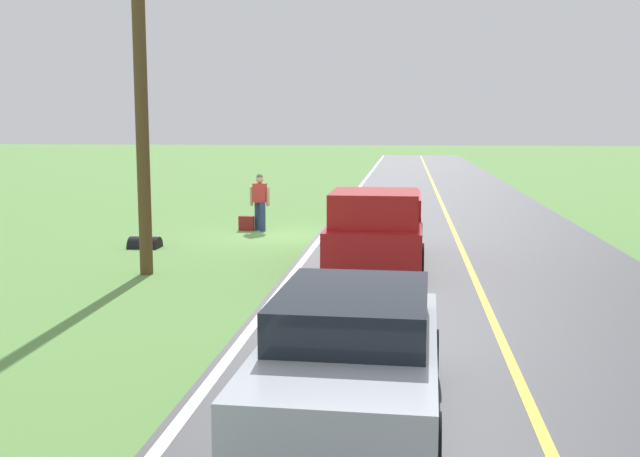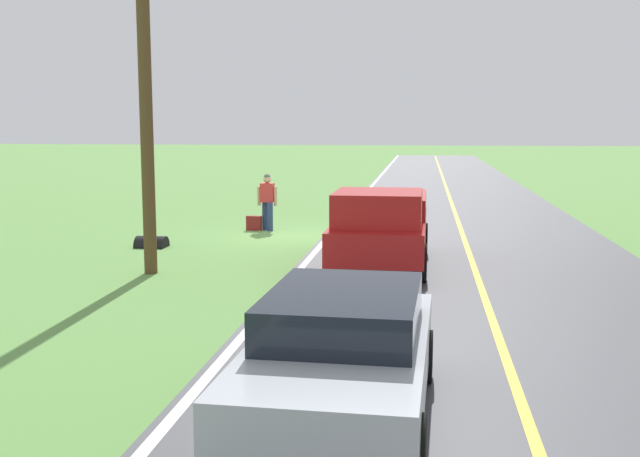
{
  "view_description": "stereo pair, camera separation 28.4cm",
  "coord_description": "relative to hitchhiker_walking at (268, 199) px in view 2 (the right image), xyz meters",
  "views": [
    {
      "loc": [
        -3.59,
        21.59,
        3.22
      ],
      "look_at": [
        -2.13,
        8.92,
        1.46
      ],
      "focal_mm": 42.21,
      "sensor_mm": 36.0,
      "label": 1
    },
    {
      "loc": [
        -3.87,
        21.55,
        3.22
      ],
      "look_at": [
        -2.13,
        8.92,
        1.46
      ],
      "focal_mm": 42.21,
      "sensor_mm": 36.0,
      "label": 2
    }
  ],
  "objects": [
    {
      "name": "ground_plane",
      "position": [
        -0.86,
        0.98,
        -0.98
      ],
      "size": [
        200.0,
        200.0,
        0.0
      ],
      "primitive_type": "plane",
      "color": "#609347"
    },
    {
      "name": "suitcase_carried",
      "position": [
        0.42,
        0.06,
        -0.76
      ],
      "size": [
        0.47,
        0.22,
        0.45
      ],
      "primitive_type": "cube",
      "rotation": [
        0.0,
        0.0,
        1.52
      ],
      "color": "maroon",
      "rests_on": "ground"
    },
    {
      "name": "road_surface",
      "position": [
        -5.91,
        0.98,
        -0.98
      ],
      "size": [
        8.14,
        120.0,
        0.0
      ],
      "primitive_type": "cube",
      "color": "#47474C",
      "rests_on": "ground"
    },
    {
      "name": "drainage_culvert",
      "position": [
        2.4,
        3.61,
        -0.98
      ],
      "size": [
        0.8,
        0.6,
        0.6
      ],
      "primitive_type": "cylinder",
      "rotation": [
        0.0,
        1.57,
        0.0
      ],
      "color": "black",
      "rests_on": "ground"
    },
    {
      "name": "utility_pole_roadside",
      "position": [
        1.15,
        7.01,
        2.83
      ],
      "size": [
        0.28,
        0.28,
        7.63
      ],
      "primitive_type": "cylinder",
      "color": "brown",
      "rests_on": "ground"
    },
    {
      "name": "pickup_truck_passing",
      "position": [
        -3.8,
        5.68,
        -0.01
      ],
      "size": [
        2.14,
        5.42,
        1.82
      ],
      "color": "#B21919",
      "rests_on": "ground"
    },
    {
      "name": "lane_edge_line",
      "position": [
        -2.02,
        0.98,
        -0.98
      ],
      "size": [
        0.16,
        117.6,
        0.0
      ],
      "primitive_type": "cube",
      "color": "silver",
      "rests_on": "ground"
    },
    {
      "name": "hitchhiker_walking",
      "position": [
        0.0,
        0.0,
        0.0
      ],
      "size": [
        0.62,
        0.52,
        1.75
      ],
      "color": "navy",
      "rests_on": "ground"
    },
    {
      "name": "sedan_ahead_same_lane",
      "position": [
        -3.88,
        14.58,
        -0.23
      ],
      "size": [
        2.04,
        4.46,
        1.41
      ],
      "color": "#B2B7C1",
      "rests_on": "ground"
    },
    {
      "name": "lane_centre_line",
      "position": [
        -5.91,
        0.98,
        -0.98
      ],
      "size": [
        0.14,
        117.6,
        0.0
      ],
      "primitive_type": "cube",
      "color": "gold",
      "rests_on": "ground"
    }
  ]
}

